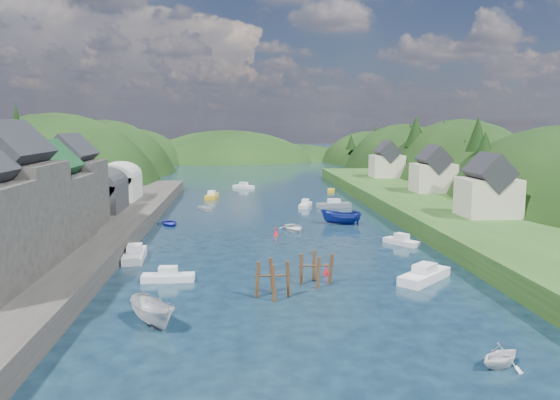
{
  "coord_description": "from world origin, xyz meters",
  "views": [
    {
      "loc": [
        -5.72,
        -46.75,
        14.54
      ],
      "look_at": [
        0.0,
        28.0,
        4.0
      ],
      "focal_mm": 35.0,
      "sensor_mm": 36.0,
      "label": 1
    }
  ],
  "objects": [
    {
      "name": "channel_buoy_near",
      "position": [
        2.66,
        4.06,
        0.48
      ],
      "size": [
        0.7,
        0.7,
        1.1
      ],
      "color": "#B50E17",
      "rests_on": "ground"
    },
    {
      "name": "terrace_right",
      "position": [
        25.0,
        40.0,
        1.2
      ],
      "size": [
        16.0,
        120.0,
        2.4
      ],
      "primitive_type": "cube",
      "color": "#234719",
      "rests_on": "ground"
    },
    {
      "name": "ground",
      "position": [
        0.0,
        50.0,
        0.0
      ],
      "size": [
        600.0,
        600.0,
        0.0
      ],
      "primitive_type": "plane",
      "color": "black",
      "rests_on": "ground"
    },
    {
      "name": "quayside_buildings",
      "position": [
        -26.0,
        6.39,
        7.09
      ],
      "size": [
        8.0,
        35.84,
        12.9
      ],
      "color": "#2D2B28",
      "rests_on": "quay_left"
    },
    {
      "name": "moored_boats",
      "position": [
        -0.26,
        21.89,
        0.62
      ],
      "size": [
        34.12,
        96.85,
        2.29
      ],
      "color": "silver",
      "rests_on": "ground"
    },
    {
      "name": "piling_cluster_far",
      "position": [
        1.25,
        1.22,
        1.14
      ],
      "size": [
        3.27,
        3.04,
        3.41
      ],
      "color": "#382314",
      "rests_on": "ground"
    },
    {
      "name": "far_hills",
      "position": [
        1.22,
        174.01,
        -10.8
      ],
      "size": [
        103.0,
        68.0,
        44.0
      ],
      "color": "black",
      "rests_on": "ground"
    },
    {
      "name": "hill_trees",
      "position": [
        0.78,
        64.64,
        11.08
      ],
      "size": [
        90.55,
        149.65,
        12.31
      ],
      "color": "black",
      "rests_on": "ground"
    },
    {
      "name": "hillside_right",
      "position": [
        45.0,
        75.0,
        -7.41
      ],
      "size": [
        36.0,
        245.56,
        48.0
      ],
      "color": "black",
      "rests_on": "ground"
    },
    {
      "name": "right_bank_cottages",
      "position": [
        28.0,
        48.33,
        5.84
      ],
      "size": [
        9.0,
        59.24,
        8.41
      ],
      "color": "beige",
      "rests_on": "terrace_right"
    },
    {
      "name": "hillside_left",
      "position": [
        -45.0,
        75.0,
        -8.03
      ],
      "size": [
        44.0,
        245.56,
        52.0
      ],
      "color": "black",
      "rests_on": "ground"
    },
    {
      "name": "terrace_left_grass",
      "position": [
        -31.0,
        20.0,
        1.25
      ],
      "size": [
        12.0,
        110.0,
        2.5
      ],
      "primitive_type": "cube",
      "color": "#234719",
      "rests_on": "ground"
    },
    {
      "name": "boat_sheds",
      "position": [
        -26.0,
        39.0,
        5.27
      ],
      "size": [
        7.0,
        21.0,
        7.5
      ],
      "color": "#2D2D30",
      "rests_on": "quay_left"
    },
    {
      "name": "quay_left",
      "position": [
        -24.0,
        20.0,
        1.0
      ],
      "size": [
        12.0,
        110.0,
        2.0
      ],
      "primitive_type": "cube",
      "color": "#2D2B28",
      "rests_on": "ground"
    },
    {
      "name": "channel_buoy_far",
      "position": [
        -0.92,
        23.08,
        0.48
      ],
      "size": [
        0.7,
        0.7,
        1.1
      ],
      "color": "#B50E17",
      "rests_on": "ground"
    },
    {
      "name": "piling_cluster_near",
      "position": [
        -2.92,
        -2.23,
        1.26
      ],
      "size": [
        3.12,
        2.92,
        3.66
      ],
      "color": "#382314",
      "rests_on": "ground"
    }
  ]
}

